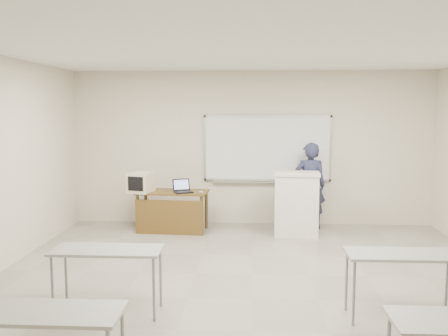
# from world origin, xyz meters

# --- Properties ---
(floor) EXTENTS (7.00, 8.00, 0.01)m
(floor) POSITION_xyz_m (0.00, 0.00, -0.01)
(floor) COLOR gray
(floor) RESTS_ON ground
(whiteboard) EXTENTS (2.48, 0.10, 1.31)m
(whiteboard) POSITION_xyz_m (0.30, 3.97, 1.48)
(whiteboard) COLOR white
(whiteboard) RESTS_ON floor
(student_desks) EXTENTS (4.40, 2.20, 0.73)m
(student_desks) POSITION_xyz_m (-0.00, -1.35, 0.67)
(student_desks) COLOR gray
(student_desks) RESTS_ON floor
(instructor_desk) EXTENTS (1.30, 0.65, 0.75)m
(instructor_desk) POSITION_xyz_m (-1.47, 3.19, 0.52)
(instructor_desk) COLOR brown
(instructor_desk) RESTS_ON floor
(podium) EXTENTS (0.80, 0.59, 1.14)m
(podium) POSITION_xyz_m (0.80, 3.11, 0.57)
(podium) COLOR silver
(podium) RESTS_ON floor
(crt_monitor) EXTENTS (0.40, 0.44, 0.38)m
(crt_monitor) POSITION_xyz_m (-2.02, 3.18, 0.93)
(crt_monitor) COLOR beige
(crt_monitor) RESTS_ON instructor_desk
(laptop) EXTENTS (0.32, 0.30, 0.24)m
(laptop) POSITION_xyz_m (-1.24, 3.17, 0.81)
(laptop) COLOR black
(laptop) RESTS_ON instructor_desk
(mouse) EXTENTS (0.11, 0.09, 0.04)m
(mouse) POSITION_xyz_m (-0.92, 3.10, 0.77)
(mouse) COLOR #A7A8AE
(mouse) RESTS_ON instructor_desk
(keyboard) EXTENTS (0.47, 0.19, 0.03)m
(keyboard) POSITION_xyz_m (0.65, 2.99, 1.15)
(keyboard) COLOR beige
(keyboard) RESTS_ON podium
(presenter) EXTENTS (0.60, 0.40, 1.64)m
(presenter) POSITION_xyz_m (1.10, 3.64, 0.82)
(presenter) COLOR black
(presenter) RESTS_ON floor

